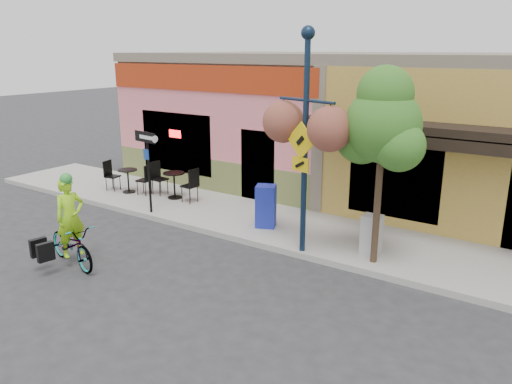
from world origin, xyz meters
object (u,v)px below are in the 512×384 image
Objects in this scene: cyclist_rider at (71,228)px; bicycle at (72,244)px; building at (402,124)px; newspaper_box_grey at (371,235)px; newspaper_box_blue at (266,206)px; street_tree at (380,167)px; lamp_post at (305,145)px; one_way_sign at (149,173)px.

bicycle is at bearing 101.23° from cyclist_rider.
building is 19.88× the size of newspaper_box_grey.
cyclist_rider reaches higher than newspaper_box_blue.
newspaper_box_blue is 0.26× the size of street_tree.
cyclist_rider is 5.41m from lamp_post.
one_way_sign reaches higher than bicycle.
one_way_sign is 6.39m from newspaper_box_grey.
building reaches higher than newspaper_box_blue.
lamp_post is (4.01, 3.25, 2.15)m from bicycle.
street_tree is at bearing -75.60° from building.
lamp_post reaches higher than cyclist_rider.
bicycle is 0.37× the size of lamp_post.
newspaper_box_grey is (1.46, -6.16, -1.64)m from building.
building reaches higher than bicycle.
one_way_sign is 6.61m from street_tree.
newspaper_box_blue is at bearing 165.71° from lamp_post.
street_tree is at bearing 26.62° from lamp_post.
newspaper_box_blue is at bearing 22.03° from one_way_sign.
one_way_sign reaches higher than newspaper_box_grey.
newspaper_box_blue reaches higher than bicycle.
building is 4.29× the size of street_tree.
cyclist_rider is (-3.88, -10.10, -1.37)m from building.
one_way_sign is 0.55× the size of street_tree.
one_way_sign is at bearing -125.59° from building.
cyclist_rider is at bearing -125.38° from lamp_post.
street_tree reaches higher than newspaper_box_grey.
newspaper_box_grey is at bearing -42.62° from bicycle.
bicycle is 1.66× the size of newspaper_box_blue.
bicycle is at bearing -147.53° from street_tree.
newspaper_box_grey is at bearing -42.37° from cyclist_rider.
one_way_sign is at bearing 27.66° from cyclist_rider.
street_tree is (0.22, -0.37, 1.66)m from newspaper_box_grey.
newspaper_box_grey is at bearing 120.43° from street_tree.
one_way_sign reaches higher than cyclist_rider.
building is at bearing -10.04° from bicycle.
one_way_sign is 2.09× the size of newspaper_box_blue.
street_tree is at bearing 10.38° from one_way_sign.
lamp_post reaches higher than newspaper_box_grey.
one_way_sign is 3.51m from newspaper_box_blue.
one_way_sign is at bearing -177.75° from street_tree.
newspaper_box_grey is (5.34, 3.94, -0.27)m from cyclist_rider.
building is 10.98m from bicycle.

